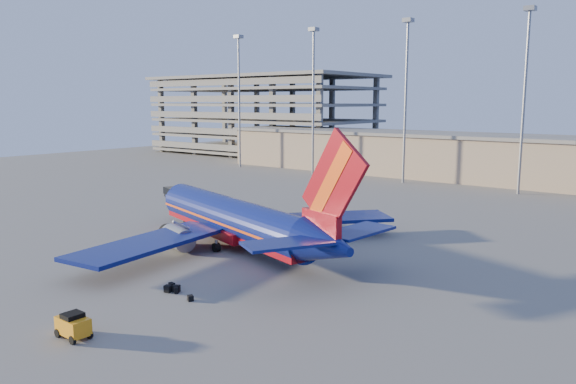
# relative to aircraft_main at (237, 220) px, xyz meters

# --- Properties ---
(ground) EXTENTS (220.00, 220.00, 0.00)m
(ground) POSITION_rel_aircraft_main_xyz_m (-2.49, 5.25, -2.67)
(ground) COLOR slate
(ground) RESTS_ON ground
(terminal_building) EXTENTS (122.00, 16.00, 8.50)m
(terminal_building) POSITION_rel_aircraft_main_xyz_m (7.51, 63.25, 1.65)
(terminal_building) COLOR #9E886D
(terminal_building) RESTS_ON ground
(parking_garage) EXTENTS (62.00, 32.00, 21.40)m
(parking_garage) POSITION_rel_aircraft_main_xyz_m (-64.49, 79.30, 9.06)
(parking_garage) COLOR slate
(parking_garage) RESTS_ON ground
(light_mast_row) EXTENTS (101.60, 1.60, 28.65)m
(light_mast_row) POSITION_rel_aircraft_main_xyz_m (2.51, 51.25, 14.88)
(light_mast_row) COLOR gray
(light_mast_row) RESTS_ON ground
(aircraft_main) EXTENTS (35.89, 33.99, 12.50)m
(aircraft_main) POSITION_rel_aircraft_main_xyz_m (0.00, 0.00, 0.00)
(aircraft_main) COLOR navy
(aircraft_main) RESTS_ON ground
(baggage_tug) EXTENTS (2.23, 1.36, 1.60)m
(baggage_tug) POSITION_rel_aircraft_main_xyz_m (7.38, -22.50, -1.84)
(baggage_tug) COLOR orange
(baggage_tug) RESTS_ON ground
(luggage_pile) EXTENTS (3.81, 1.45, 0.55)m
(luggage_pile) POSITION_rel_aircraft_main_xyz_m (5.95, -13.15, -2.42)
(luggage_pile) COLOR black
(luggage_pile) RESTS_ON ground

